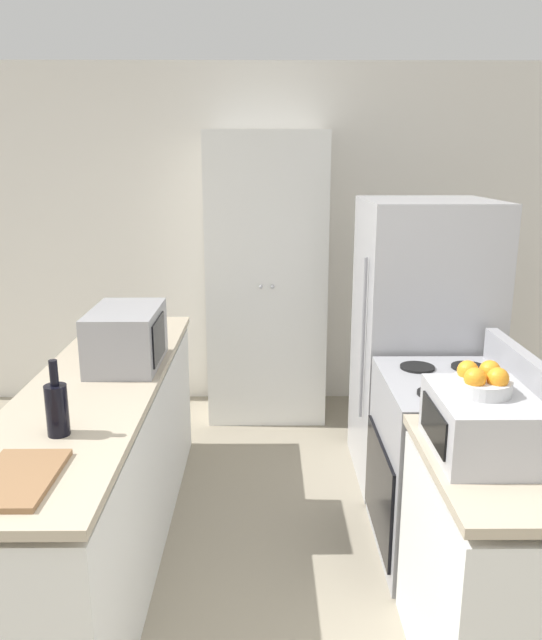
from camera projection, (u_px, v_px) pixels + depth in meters
wall_back at (269, 239)px, 4.86m from camera, size 7.00×0.06×2.60m
counter_left at (101, 470)px, 3.04m from camera, size 0.60×2.44×0.90m
counter_right at (503, 577)px, 2.27m from camera, size 0.60×0.81×0.90m
pantry_cabinet at (267, 279)px, 4.60m from camera, size 0.86×0.59×2.10m
stove at (447, 466)px, 3.04m from camera, size 0.66×0.75×1.06m
refrigerator at (421, 343)px, 3.72m from camera, size 0.76×0.78×1.69m
microwave at (127, 337)px, 3.12m from camera, size 0.34×0.51×0.29m
wine_bottle at (57, 408)px, 2.33m from camera, size 0.08×0.08×0.30m
toaster_oven at (482, 424)px, 2.18m from camera, size 0.35×0.44×0.22m
fruit_bowl at (482, 381)px, 2.16m from camera, size 0.20×0.20×0.10m
cutting_board at (17, 479)px, 2.01m from camera, size 0.24×0.39×0.02m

